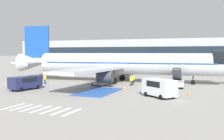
% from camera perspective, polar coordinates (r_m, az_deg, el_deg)
% --- Properties ---
extents(ground_plane, '(600.00, 600.00, 0.00)m').
position_cam_1_polar(ground_plane, '(50.94, 2.45, -2.59)').
color(ground_plane, gray).
extents(apron_leadline_yellow, '(78.12, 7.60, 0.01)m').
position_cam_1_polar(apron_leadline_yellow, '(49.95, 3.23, -2.72)').
color(apron_leadline_yellow, gold).
rests_on(apron_leadline_yellow, ground_plane).
extents(apron_stand_patch_blue, '(4.81, 9.27, 0.01)m').
position_cam_1_polar(apron_stand_patch_blue, '(38.21, -2.85, -4.76)').
color(apron_stand_patch_blue, '#2856A8').
rests_on(apron_stand_patch_blue, ground_plane).
extents(apron_walkway_bar_0, '(0.44, 3.60, 0.01)m').
position_cam_1_polar(apron_walkway_bar_0, '(29.93, -20.77, -7.43)').
color(apron_walkway_bar_0, silver).
rests_on(apron_walkway_bar_0, ground_plane).
extents(apron_walkway_bar_1, '(0.44, 3.60, 0.01)m').
position_cam_1_polar(apron_walkway_bar_1, '(29.14, -19.01, -7.69)').
color(apron_walkway_bar_1, silver).
rests_on(apron_walkway_bar_1, ground_plane).
extents(apron_walkway_bar_2, '(0.44, 3.60, 0.01)m').
position_cam_1_polar(apron_walkway_bar_2, '(28.39, -17.16, -7.96)').
color(apron_walkway_bar_2, silver).
rests_on(apron_walkway_bar_2, ground_plane).
extents(apron_walkway_bar_3, '(0.44, 3.60, 0.01)m').
position_cam_1_polar(apron_walkway_bar_3, '(27.66, -15.20, -8.23)').
color(apron_walkway_bar_3, silver).
rests_on(apron_walkway_bar_3, ground_plane).
extents(apron_walkway_bar_4, '(0.44, 3.60, 0.01)m').
position_cam_1_polar(apron_walkway_bar_4, '(26.97, -13.14, -8.51)').
color(apron_walkway_bar_4, silver).
rests_on(apron_walkway_bar_4, ground_plane).
extents(apron_walkway_bar_5, '(0.44, 3.60, 0.01)m').
position_cam_1_polar(apron_walkway_bar_5, '(26.32, -10.97, -8.79)').
color(apron_walkway_bar_5, silver).
rests_on(apron_walkway_bar_5, ground_plane).
extents(apron_walkway_bar_6, '(0.44, 3.60, 0.01)m').
position_cam_1_polar(apron_walkway_bar_6, '(25.70, -8.69, -9.07)').
color(apron_walkway_bar_6, silver).
rests_on(apron_walkway_bar_6, ground_plane).
extents(airliner, '(45.05, 36.99, 11.20)m').
position_cam_1_polar(airliner, '(49.82, 2.49, 1.39)').
color(airliner, '#B7BCC4').
rests_on(airliner, ground_plane).
extents(boarding_stairs_forward, '(2.64, 5.39, 3.97)m').
position_cam_1_polar(boarding_stairs_forward, '(44.07, 13.96, -2.43)').
color(boarding_stairs_forward, '#ADB2BA').
rests_on(boarding_stairs_forward, ground_plane).
extents(fuel_tanker, '(10.59, 2.76, 3.41)m').
position_cam_1_polar(fuel_tanker, '(75.31, 4.32, 0.81)').
color(fuel_tanker, '#38383D').
rests_on(fuel_tanker, ground_plane).
extents(service_van_0, '(2.83, 5.32, 2.07)m').
position_cam_1_polar(service_van_0, '(42.08, -18.31, -2.45)').
color(service_van_0, '#1E234C').
rests_on(service_van_0, ground_plane).
extents(service_van_1, '(4.88, 4.37, 2.34)m').
position_cam_1_polar(service_van_1, '(33.85, 10.23, -3.57)').
color(service_van_1, silver).
rests_on(service_van_1, ground_plane).
extents(baggage_cart, '(2.97, 2.35, 0.87)m').
position_cam_1_polar(baggage_cart, '(44.91, -2.91, -3.14)').
color(baggage_cart, gray).
rests_on(baggage_cart, ground_plane).
extents(ground_crew_0, '(0.47, 0.46, 1.84)m').
position_cam_1_polar(ground_crew_0, '(48.52, -14.43, -1.77)').
color(ground_crew_0, '#2D2D33').
rests_on(ground_crew_0, ground_plane).
extents(ground_crew_1, '(0.49, 0.43, 1.77)m').
position_cam_1_polar(ground_crew_1, '(46.64, 4.62, -1.93)').
color(ground_crew_1, '#191E38').
rests_on(ground_crew_1, ground_plane).
extents(ground_crew_2, '(0.46, 0.29, 1.76)m').
position_cam_1_polar(ground_crew_2, '(44.78, 4.25, -2.19)').
color(ground_crew_2, '#2D2D33').
rests_on(ground_crew_2, ground_plane).
extents(traffic_cone_0, '(0.48, 0.48, 0.53)m').
position_cam_1_polar(traffic_cone_0, '(37.07, 16.40, -4.77)').
color(traffic_cone_0, orange).
rests_on(traffic_cone_0, ground_plane).
extents(traffic_cone_1, '(0.54, 0.54, 0.60)m').
position_cam_1_polar(traffic_cone_1, '(40.95, 2.59, -3.76)').
color(traffic_cone_1, orange).
rests_on(traffic_cone_1, ground_plane).
extents(terminal_building, '(118.29, 12.10, 10.94)m').
position_cam_1_polar(terminal_building, '(109.70, 7.61, 3.71)').
color(terminal_building, '#9EA3A8').
rests_on(terminal_building, ground_plane).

